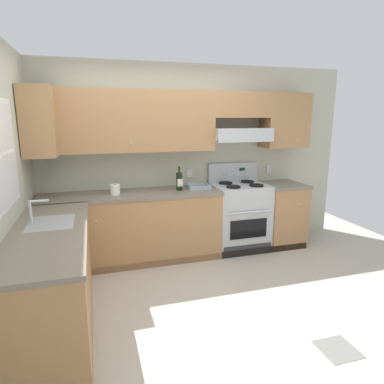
{
  "coord_description": "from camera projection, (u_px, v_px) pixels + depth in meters",
  "views": [
    {
      "loc": [
        -0.85,
        -2.93,
        1.85
      ],
      "look_at": [
        0.24,
        0.7,
        1.0
      ],
      "focal_mm": 31.33,
      "sensor_mm": 36.0,
      "label": 1
    }
  ],
  "objects": [
    {
      "name": "paper_towel_roll",
      "position": [
        115.0,
        189.0,
        4.14
      ],
      "size": [
        0.12,
        0.12,
        0.13
      ],
      "color": "white",
      "rests_on": "counter_back_run"
    },
    {
      "name": "counter_left_run",
      "position": [
        53.0,
        279.0,
        2.94
      ],
      "size": [
        0.63,
        1.91,
        1.13
      ],
      "color": "#A87A4C",
      "rests_on": "ground_plane"
    },
    {
      "name": "ground_plane",
      "position": [
        189.0,
        304.0,
        3.38
      ],
      "size": [
        7.04,
        7.04,
        0.0
      ],
      "primitive_type": "plane",
      "color": "#B2AA99"
    },
    {
      "name": "floor_accent_tile",
      "position": [
        338.0,
        349.0,
        2.73
      ],
      "size": [
        0.3,
        0.3,
        0.01
      ],
      "primitive_type": "cube",
      "color": "slate",
      "rests_on": "ground_plane"
    },
    {
      "name": "wine_bottle",
      "position": [
        179.0,
        180.0,
        4.38
      ],
      "size": [
        0.08,
        0.08,
        0.34
      ],
      "color": "black",
      "rests_on": "counter_back_run"
    },
    {
      "name": "stove",
      "position": [
        240.0,
        216.0,
        4.76
      ],
      "size": [
        0.76,
        0.62,
        1.2
      ],
      "color": "#B7BABC",
      "rests_on": "ground_plane"
    },
    {
      "name": "wall_left",
      "position": [
        3.0,
        178.0,
        2.86
      ],
      "size": [
        0.47,
        4.0,
        2.55
      ],
      "color": "#B7BAA3",
      "rests_on": "ground_plane"
    },
    {
      "name": "bowl",
      "position": [
        198.0,
        187.0,
        4.5
      ],
      "size": [
        0.3,
        0.23,
        0.06
      ],
      "color": "#9EADB7",
      "rests_on": "counter_back_run"
    },
    {
      "name": "wall_back",
      "position": [
        186.0,
        145.0,
        4.6
      ],
      "size": [
        4.68,
        0.57,
        2.55
      ],
      "color": "#B7BAA3",
      "rests_on": "ground_plane"
    },
    {
      "name": "counter_back_run",
      "position": [
        165.0,
        225.0,
        4.45
      ],
      "size": [
        3.6,
        0.65,
        0.91
      ],
      "color": "#A87A4C",
      "rests_on": "ground_plane"
    }
  ]
}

